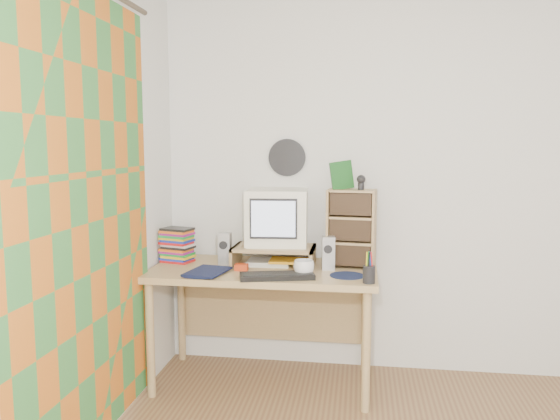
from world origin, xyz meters
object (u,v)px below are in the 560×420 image
(dvd_stack, at_px, (177,242))
(diary, at_px, (192,269))
(crt_monitor, at_px, (277,218))
(cd_rack, at_px, (351,228))
(mug, at_px, (304,268))
(desk, at_px, (265,286))
(keyboard, at_px, (277,276))

(dvd_stack, height_order, diary, dvd_stack)
(crt_monitor, relative_size, diary, 1.50)
(crt_monitor, relative_size, cd_rack, 0.77)
(cd_rack, bearing_deg, diary, -155.48)
(dvd_stack, relative_size, diary, 1.06)
(cd_rack, height_order, mug, cd_rack)
(crt_monitor, distance_m, diary, 0.64)
(desk, height_order, cd_rack, cd_rack)
(diary, bearing_deg, crt_monitor, 45.87)
(dvd_stack, height_order, mug, dvd_stack)
(mug, bearing_deg, diary, -179.14)
(keyboard, height_order, diary, diary)
(crt_monitor, height_order, mug, crt_monitor)
(desk, bearing_deg, cd_rack, 5.07)
(dvd_stack, bearing_deg, crt_monitor, 20.02)
(mug, relative_size, diary, 0.48)
(keyboard, relative_size, diary, 1.69)
(crt_monitor, height_order, cd_rack, cd_rack)
(desk, height_order, mug, mug)
(desk, xyz_separation_m, mug, (0.27, -0.24, 0.18))
(crt_monitor, relative_size, keyboard, 0.88)
(dvd_stack, bearing_deg, diary, -40.72)
(crt_monitor, xyz_separation_m, dvd_stack, (-0.66, -0.05, -0.17))
(diary, bearing_deg, desk, 41.66)
(cd_rack, distance_m, mug, 0.44)
(crt_monitor, distance_m, keyboard, 0.49)
(desk, relative_size, crt_monitor, 3.69)
(keyboard, bearing_deg, crt_monitor, 84.58)
(keyboard, bearing_deg, dvd_stack, 139.95)
(crt_monitor, bearing_deg, dvd_stack, -179.79)
(desk, relative_size, mug, 11.55)
(mug, distance_m, diary, 0.68)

